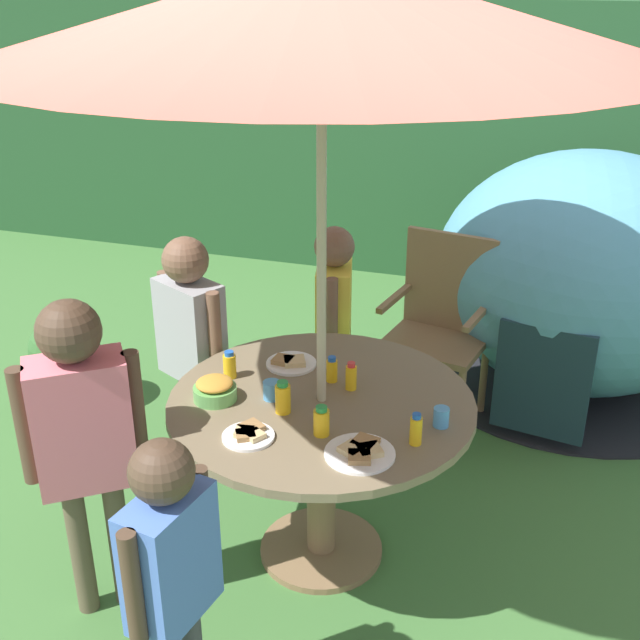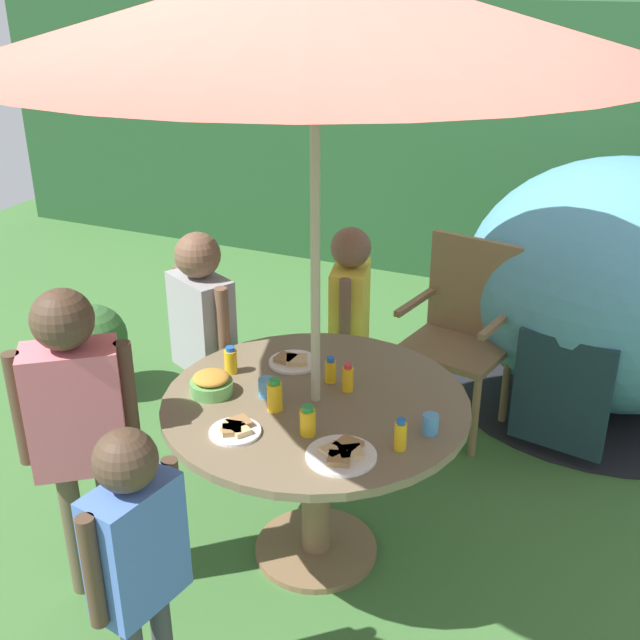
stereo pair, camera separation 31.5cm
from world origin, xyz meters
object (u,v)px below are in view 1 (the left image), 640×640
at_px(child_in_grey_shirt, 191,330).
at_px(juice_bottle_mid_left, 416,430).
at_px(plate_center_front, 361,452).
at_px(juice_bottle_far_left, 283,398).
at_px(plate_far_right, 291,362).
at_px(juice_bottle_near_left, 351,377).
at_px(potted_plant, 66,359).
at_px(wooden_chair, 441,318).
at_px(dome_tent, 584,271).
at_px(juice_bottle_mid_right, 332,370).
at_px(child_in_yellow_shirt, 334,308).
at_px(garden_table, 321,434).
at_px(patio_umbrella, 322,7).
at_px(child_in_blue_shirt, 170,558).
at_px(cup_near, 441,417).
at_px(plate_center_back, 249,434).
at_px(cup_far, 272,390).
at_px(child_in_pink_shirt, 82,423).
at_px(juice_bottle_front_edge, 230,365).
at_px(snack_bowl, 215,390).
at_px(juice_bottle_near_right, 321,421).

height_order(child_in_grey_shirt, juice_bottle_mid_left, child_in_grey_shirt).
bearing_deg(plate_center_front, juice_bottle_far_left, 152.14).
bearing_deg(plate_far_right, juice_bottle_near_left, -21.61).
bearing_deg(child_in_grey_shirt, potted_plant, -173.57).
xyz_separation_m(wooden_chair, potted_plant, (-1.97, -0.58, -0.27)).
height_order(dome_tent, juice_bottle_mid_right, dome_tent).
bearing_deg(child_in_yellow_shirt, garden_table, 0.00).
height_order(patio_umbrella, child_in_blue_shirt, patio_umbrella).
xyz_separation_m(juice_bottle_near_left, cup_near, (0.39, -0.16, -0.02)).
xyz_separation_m(child_in_grey_shirt, plate_center_back, (0.58, -0.71, -0.01)).
relative_size(garden_table, patio_umbrella, 0.52).
height_order(patio_umbrella, potted_plant, patio_umbrella).
bearing_deg(patio_umbrella, plate_far_right, 131.94).
bearing_deg(cup_far, child_in_pink_shirt, -137.20).
bearing_deg(child_in_pink_shirt, child_in_grey_shirt, 54.85).
bearing_deg(juice_bottle_front_edge, patio_umbrella, -8.30).
xyz_separation_m(garden_table, plate_center_back, (-0.17, -0.34, 0.17)).
bearing_deg(child_in_blue_shirt, cup_near, -25.58).
distance_m(snack_bowl, juice_bottle_near_right, 0.48).
xyz_separation_m(juice_bottle_near_left, juice_bottle_front_edge, (-0.50, -0.06, -0.00)).
xyz_separation_m(garden_table, plate_center_front, (0.24, -0.32, 0.17)).
relative_size(snack_bowl, juice_bottle_near_right, 1.47).
distance_m(dome_tent, cup_far, 2.35).
relative_size(dome_tent, child_in_pink_shirt, 1.66).
distance_m(child_in_yellow_shirt, plate_center_back, 1.23).
distance_m(child_in_grey_shirt, juice_bottle_far_left, 0.81).
bearing_deg(plate_far_right, plate_center_back, -85.58).
relative_size(patio_umbrella, juice_bottle_near_left, 19.82).
distance_m(juice_bottle_near_left, juice_bottle_far_left, 0.32).
xyz_separation_m(dome_tent, child_in_pink_shirt, (-1.68, -2.53, 0.16)).
bearing_deg(patio_umbrella, garden_table, 0.00).
height_order(child_in_grey_shirt, plate_far_right, child_in_grey_shirt).
xyz_separation_m(dome_tent, plate_center_back, (-1.13, -2.33, 0.10)).
xyz_separation_m(dome_tent, child_in_grey_shirt, (-1.71, -1.63, 0.11)).
height_order(plate_center_back, juice_bottle_far_left, juice_bottle_far_left).
bearing_deg(juice_bottle_mid_right, child_in_yellow_shirt, 106.17).
xyz_separation_m(potted_plant, child_in_pink_shirt, (1.00, -1.26, 0.53)).
height_order(plate_center_back, plate_far_right, same).
bearing_deg(wooden_chair, snack_bowl, -103.38).
bearing_deg(wooden_chair, child_in_yellow_shirt, -128.15).
bearing_deg(garden_table, juice_bottle_near_right, -72.28).
height_order(child_in_grey_shirt, plate_center_back, child_in_grey_shirt).
bearing_deg(cup_near, wooden_chair, 99.17).
xyz_separation_m(child_in_blue_shirt, plate_center_front, (0.41, 0.63, 0.05)).
distance_m(potted_plant, child_in_pink_shirt, 1.70).
height_order(child_in_grey_shirt, juice_bottle_far_left, child_in_grey_shirt).
relative_size(garden_table, snack_bowl, 7.08).
bearing_deg(child_in_pink_shirt, patio_umbrella, -0.00).
relative_size(plate_far_right, cup_far, 2.90).
height_order(wooden_chair, plate_center_back, wooden_chair).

